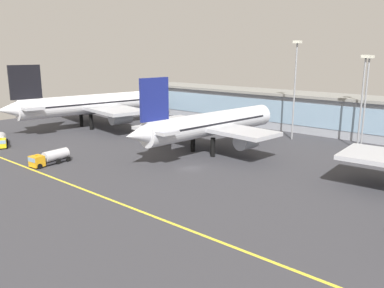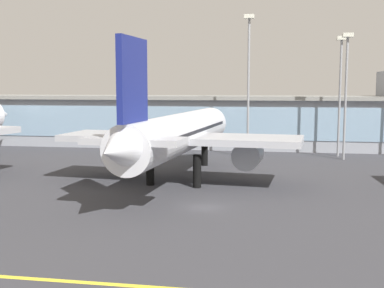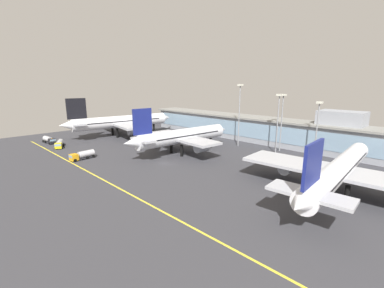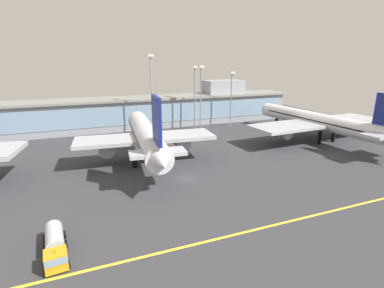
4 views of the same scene
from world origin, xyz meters
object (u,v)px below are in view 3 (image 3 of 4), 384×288
Objects in this scene: fuel_tanker_truck at (49,140)px; service_truck_far at (82,155)px; airliner_near_left at (121,122)px; apron_light_mast_centre at (278,115)px; apron_light_mast_east at (239,107)px; apron_light_mast_far_east at (318,121)px; apron_light_mast_west at (282,114)px; baggage_tug_near at (59,144)px; airliner_far_right at (338,170)px; airliner_near_right at (182,136)px.

fuel_tanker_truck and service_truck_far have the same top height.
airliner_near_left reaches higher than service_truck_far.
fuel_tanker_truck is 0.40× the size of apron_light_mast_centre.
apron_light_mast_east is 31.46m from apron_light_mast_far_east.
apron_light_mast_east is at bearing -57.34° from airliner_near_left.
apron_light_mast_west is (73.37, 28.53, 7.63)m from airliner_near_left.
airliner_near_left is at bearing -162.89° from apron_light_mast_far_east.
apron_light_mast_east reaches higher than baggage_tug_near.
airliner_near_left is 1.01× the size of airliner_far_right.
airliner_near_left reaches higher than airliner_near_right.
airliner_near_left is at bearing -158.75° from apron_light_mast_west.
airliner_far_right is (103.37, -1.30, -1.22)m from airliner_near_left.
fuel_tanker_truck is at bearing -145.21° from apron_light_mast_centre.
airliner_near_left is 2.21× the size of apron_light_mast_east.
fuel_tanker_truck is 86.85m from apron_light_mast_east.
airliner_near_right is 49.03m from apron_light_mast_far_east.
airliner_far_right is at bearing -81.15° from airliner_near_left.
apron_light_mast_east is (-17.52, -0.31, 1.97)m from apron_light_mast_centre.
airliner_near_right is 53.85m from baggage_tug_near.
airliner_near_right reaches higher than airliner_far_right.
airliner_far_right reaches higher than baggage_tug_near.
airliner_near_right is 37.38m from apron_light_mast_centre.
airliner_near_left is 6.32× the size of fuel_tanker_truck.
airliner_near_left is 1.20× the size of airliner_near_right.
airliner_near_left is 61.99m from apron_light_mast_east.
apron_light_mast_east is (8.08, 25.65, 10.23)m from airliner_near_right.
airliner_near_right reaches higher than service_truck_far.
airliner_far_right is at bearing -84.32° from airliner_near_right.
apron_light_mast_far_east reaches higher than baggage_tug_near.
apron_light_mast_east is (64.16, 56.45, 15.46)m from fuel_tanker_truck.
airliner_near_left is 6.33× the size of baggage_tug_near.
service_truck_far is at bearing -128.16° from apron_light_mast_centre.
apron_light_mast_west reaches higher than airliner_near_right.
airliner_near_right is 40.10m from apron_light_mast_west.
apron_light_mast_east is 1.28× the size of apron_light_mast_far_east.
apron_light_mast_west is at bearing 41.58° from airliner_far_right.
apron_light_mast_west is at bearing 32.27° from fuel_tanker_truck.
service_truck_far is at bearing 109.37° from airliner_far_right.
apron_light_mast_far_east is at bearing 27.28° from fuel_tanker_truck.
apron_light_mast_west is 0.99× the size of apron_light_mast_centre.
service_truck_far is (-19.32, -31.22, -5.23)m from airliner_near_right.
airliner_far_right is 43.23m from apron_light_mast_west.
airliner_near_left is 2.57× the size of apron_light_mast_west.
airliner_near_right is 0.84× the size of airliner_far_right.
baggage_tug_near is 24.74m from service_truck_far.
airliner_far_right is at bearing -44.83° from apron_light_mast_west.
apron_light_mast_far_east is at bearing 10.81° from apron_light_mast_centre.
apron_light_mast_west is 17.74m from apron_light_mast_east.
fuel_tanker_truck is at bearing -95.71° from service_truck_far.
airliner_near_left is 48.28m from airliner_near_right.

